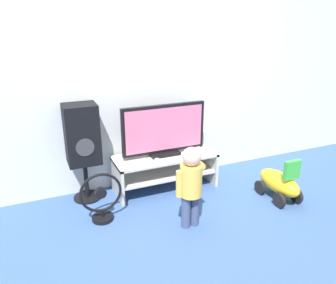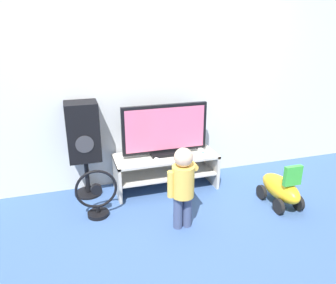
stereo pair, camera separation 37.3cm
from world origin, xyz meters
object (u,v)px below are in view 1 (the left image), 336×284
at_px(remote_primary, 144,162).
at_px(remote_secondary, 160,160).
at_px(child, 191,181).
at_px(speaker_tower, 82,137).
at_px(game_console, 198,149).
at_px(floor_fan, 101,199).
at_px(ride_on_toy, 280,183).
at_px(television, 164,131).

bearing_deg(remote_primary, remote_secondary, -5.47).
relative_size(child, speaker_tower, 0.75).
relative_size(game_console, floor_fan, 0.30).
bearing_deg(ride_on_toy, child, -176.89).
height_order(remote_primary, remote_secondary, same).
bearing_deg(ride_on_toy, television, 144.30).
xyz_separation_m(remote_secondary, ride_on_toy, (1.22, -0.62, -0.24)).
relative_size(remote_secondary, speaker_tower, 0.12).
height_order(television, speaker_tower, speaker_tower).
distance_m(speaker_tower, floor_fan, 0.73).
height_order(television, remote_secondary, television).
xyz_separation_m(remote_primary, ride_on_toy, (1.41, -0.64, -0.24)).
height_order(game_console, child, child).
bearing_deg(television, floor_fan, -154.26).
relative_size(game_console, remote_primary, 1.19).
bearing_deg(floor_fan, remote_secondary, 18.66).
bearing_deg(speaker_tower, floor_fan, -83.22).
bearing_deg(game_console, remote_primary, -172.30).
xyz_separation_m(television, child, (-0.08, -0.85, -0.24)).
bearing_deg(floor_fan, game_console, 15.82).
distance_m(remote_primary, floor_fan, 0.65).
relative_size(television, speaker_tower, 0.92).
distance_m(television, child, 0.89).
relative_size(television, remote_primary, 7.65).
relative_size(child, floor_fan, 1.59).
bearing_deg(floor_fan, television, 25.74).
xyz_separation_m(child, floor_fan, (-0.79, 0.44, -0.26)).
bearing_deg(remote_secondary, speaker_tower, 161.85).
xyz_separation_m(game_console, remote_secondary, (-0.56, -0.12, -0.01)).
height_order(television, floor_fan, television).
bearing_deg(remote_primary, floor_fan, -154.24).
height_order(television, game_console, television).
distance_m(game_console, floor_fan, 1.37).
bearing_deg(remote_secondary, television, 53.68).
relative_size(remote_primary, child, 0.16).
xyz_separation_m(television, ride_on_toy, (1.10, -0.79, -0.53)).
xyz_separation_m(remote_secondary, child, (0.04, -0.69, 0.05)).
bearing_deg(ride_on_toy, remote_secondary, 152.94).
bearing_deg(ride_on_toy, floor_fan, 169.25).
height_order(remote_primary, ride_on_toy, ride_on_toy).
distance_m(television, floor_fan, 1.08).
xyz_separation_m(remote_secondary, floor_fan, (-0.74, -0.25, -0.20)).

